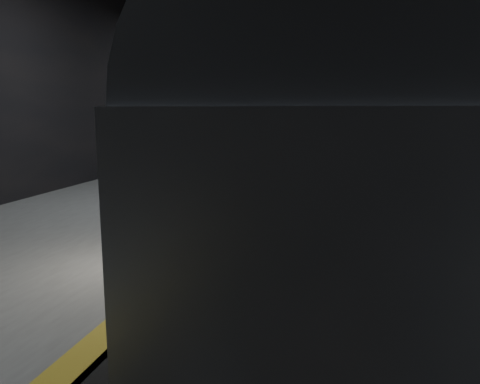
% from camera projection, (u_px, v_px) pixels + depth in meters
% --- Properties ---
extents(ground, '(44.00, 44.00, 0.00)m').
position_uv_depth(ground, '(340.00, 248.00, 15.01)').
color(ground, black).
rests_on(ground, ground).
extents(platform_left, '(9.00, 43.80, 1.00)m').
position_uv_depth(platform_left, '(126.00, 220.00, 16.66)').
color(platform_left, '#4F4F4C').
rests_on(platform_left, ground).
extents(tactile_strip, '(0.50, 43.80, 0.01)m').
position_uv_depth(tactile_strip, '(241.00, 212.00, 15.59)').
color(tactile_strip, '#8B6019').
rests_on(tactile_strip, platform_left).
extents(track, '(2.40, 43.00, 0.24)m').
position_uv_depth(track, '(340.00, 246.00, 15.00)').
color(track, '#3F3328').
rests_on(track, ground).
extents(train, '(3.24, 21.64, 5.78)m').
position_uv_depth(train, '(343.00, 150.00, 13.62)').
color(train, '#A2A5AA').
rests_on(train, ground).
extents(woman, '(0.74, 0.60, 1.77)m').
position_uv_depth(woman, '(174.00, 201.00, 12.98)').
color(woman, '#926E59').
rests_on(woman, platform_left).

